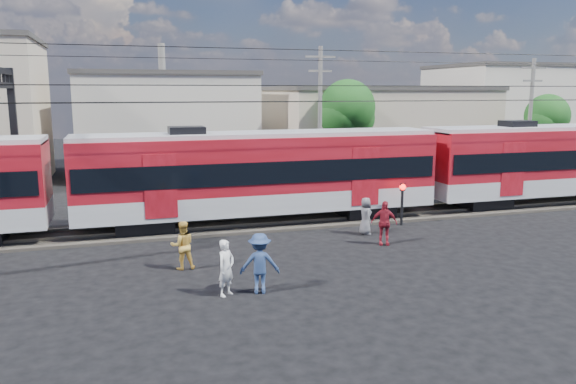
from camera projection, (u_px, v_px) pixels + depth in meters
name	position (u px, v px, depth m)	size (l,w,h in m)	color
ground	(305.00, 281.00, 17.83)	(120.00, 120.00, 0.00)	black
track_bed	(248.00, 224.00, 25.34)	(70.00, 3.40, 0.12)	#2D2823
rail_near	(252.00, 225.00, 24.62)	(70.00, 0.12, 0.12)	#59544C
rail_far	(244.00, 217.00, 26.03)	(70.00, 0.12, 0.12)	#59544C
commuter_train	(265.00, 172.00, 25.15)	(50.30, 3.08, 4.17)	black
catenary	(31.00, 112.00, 21.95)	(70.00, 9.30, 7.52)	black
building_midwest	(164.00, 122.00, 42.00)	(12.24, 12.24, 7.30)	#BDB4A5
building_mideast	(376.00, 127.00, 43.88)	(16.32, 10.20, 6.30)	#BCA790
building_east	(496.00, 111.00, 51.51)	(10.20, 10.20, 8.30)	#BDB4A5
utility_pole_mid	(320.00, 116.00, 32.86)	(1.80, 0.24, 8.50)	slate
utility_pole_east	(530.00, 118.00, 36.00)	(1.80, 0.24, 8.00)	slate
tree_near	(349.00, 111.00, 36.67)	(3.82, 3.64, 6.72)	#382619
tree_far	(548.00, 119.00, 40.17)	(3.36, 3.12, 5.76)	#382619
pedestrian_a	(226.00, 268.00, 16.48)	(0.62, 0.40, 1.69)	white
pedestrian_b	(183.00, 245.00, 18.95)	(0.81, 0.63, 1.66)	gold
pedestrian_c	(260.00, 263.00, 16.68)	(1.18, 0.68, 1.83)	navy
pedestrian_d	(384.00, 223.00, 21.95)	(1.03, 0.43, 1.75)	maroon
pedestrian_e	(365.00, 216.00, 23.56)	(0.77, 0.50, 1.57)	#55555A
crossing_signal	(402.00, 196.00, 25.05)	(0.28, 0.28, 1.92)	black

